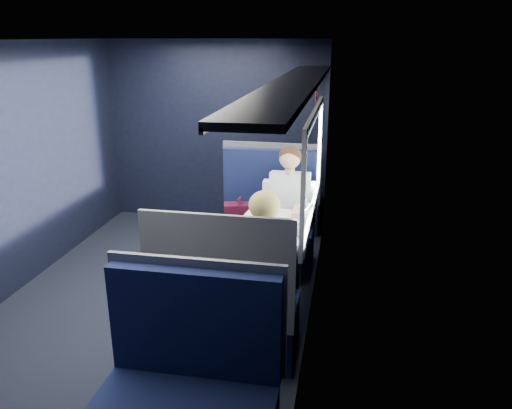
% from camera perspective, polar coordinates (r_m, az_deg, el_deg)
% --- Properties ---
extents(ground, '(2.80, 4.20, 0.01)m').
position_cam_1_polar(ground, '(4.92, -10.52, -9.96)').
color(ground, black).
extents(room_shell, '(3.00, 4.40, 2.40)m').
position_cam_1_polar(room_shell, '(4.41, -11.37, 7.18)').
color(room_shell, black).
rests_on(room_shell, ground).
extents(table, '(0.62, 1.00, 0.74)m').
position_cam_1_polar(table, '(4.38, 1.71, -3.65)').
color(table, '#54565E').
rests_on(table, ground).
extents(seat_bay_near, '(1.04, 0.62, 1.26)m').
position_cam_1_polar(seat_bay_near, '(5.30, 1.08, -2.41)').
color(seat_bay_near, '#0C1135').
rests_on(seat_bay_near, ground).
extents(seat_bay_far, '(1.04, 0.62, 1.26)m').
position_cam_1_polar(seat_bay_far, '(3.76, -3.26, -11.99)').
color(seat_bay_far, '#0C1135').
rests_on(seat_bay_far, ground).
extents(seat_row_front, '(1.04, 0.51, 1.16)m').
position_cam_1_polar(seat_row_front, '(6.17, 2.59, 0.55)').
color(seat_row_front, '#0C1135').
rests_on(seat_row_front, ground).
extents(seat_row_back, '(1.04, 0.51, 1.16)m').
position_cam_1_polar(seat_row_back, '(3.04, -7.63, -20.77)').
color(seat_row_back, '#0C1135').
rests_on(seat_row_back, ground).
extents(man, '(0.53, 0.56, 1.32)m').
position_cam_1_polar(man, '(5.01, 3.71, -0.12)').
color(man, black).
rests_on(man, ground).
extents(woman, '(0.53, 0.56, 1.32)m').
position_cam_1_polar(woman, '(3.71, 1.05, -6.89)').
color(woman, black).
rests_on(woman, ground).
extents(papers, '(0.67, 0.90, 0.01)m').
position_cam_1_polar(papers, '(4.44, 1.65, -2.24)').
color(papers, white).
rests_on(papers, table).
extents(laptop, '(0.27, 0.33, 0.22)m').
position_cam_1_polar(laptop, '(4.29, 5.44, -2.27)').
color(laptop, silver).
rests_on(laptop, table).
extents(bottle_small, '(0.06, 0.06, 0.20)m').
position_cam_1_polar(bottle_small, '(4.65, 5.51, -0.22)').
color(bottle_small, silver).
rests_on(bottle_small, table).
extents(cup, '(0.07, 0.07, 0.09)m').
position_cam_1_polar(cup, '(4.72, 5.93, -0.48)').
color(cup, white).
rests_on(cup, table).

